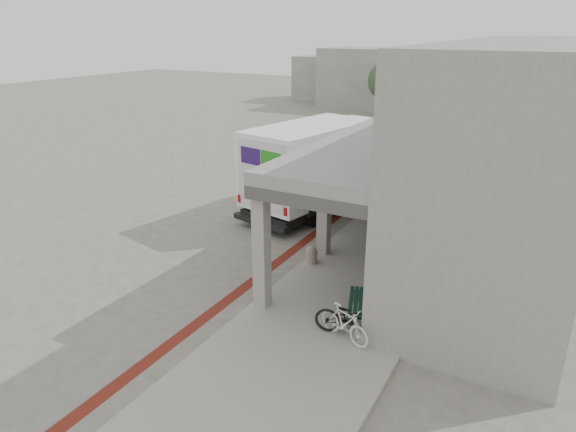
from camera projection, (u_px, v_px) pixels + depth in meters
The scene contains 14 objects.
ground at pixel (263, 249), 18.20m from camera, with size 120.00×120.00×0.00m, color #655F57.
bike_lane_stripe at pixel (314, 235), 19.39m from camera, with size 0.35×40.00×0.01m, color maroon.
sidewalk at pixel (370, 271), 16.38m from camera, with size 4.40×28.00×0.12m, color gray.
transit_building at pixel (499, 150), 17.64m from camera, with size 7.60×17.00×7.00m.
distant_backdrop at pixel (436, 80), 48.05m from camera, with size 28.00×10.00×6.50m.
tree_left at pixel (387, 81), 42.37m from camera, with size 3.20×3.20×4.80m.
tree_mid at pixel (480, 83), 40.86m from camera, with size 3.20×3.20×4.80m.
fedex_truck at pixel (325, 162), 21.93m from camera, with size 4.26×8.97×3.68m.
bench at pixel (356, 305), 13.73m from camera, with size 0.89×1.71×0.40m.
bollard_near at pixel (379, 258), 16.46m from camera, with size 0.39×0.39×0.58m.
bollard_far at pixel (312, 254), 16.77m from camera, with size 0.39×0.39×0.58m.
utility_cabinet at pixel (388, 248), 16.65m from camera, with size 0.47×0.62×1.04m, color slate.
bicycle_black at pixel (352, 318), 12.69m from camera, with size 0.67×1.92×1.01m, color black.
bicycle_cream at pixel (344, 323), 12.56m from camera, with size 0.43×1.53×0.92m, color silver.
Camera 1 is at (8.77, -14.19, 7.41)m, focal length 32.00 mm.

